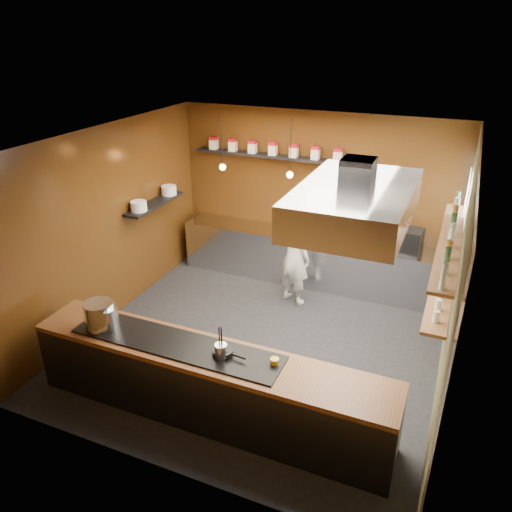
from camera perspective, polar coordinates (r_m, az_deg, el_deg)
The scene contains 26 objects.
floor at distance 7.50m, azimuth 0.47°, elevation -9.98°, with size 5.00×5.00×0.00m, color black.
back_wall at distance 8.95m, azimuth 6.71°, elevation 6.66°, with size 5.00×5.00×0.00m, color #3E1F0B.
left_wall at distance 7.97m, azimuth -16.37°, elevation 3.41°, with size 5.00×5.00×0.00m, color #3E1F0B.
right_wall at distance 6.33m, azimuth 21.95°, elevation -3.25°, with size 5.00×5.00×0.00m, color brown.
ceiling at distance 6.27m, azimuth 0.56°, elevation 13.05°, with size 5.00×5.00×0.00m, color silver.
window_pane at distance 7.75m, azimuth 22.70°, elevation 5.02°, with size 1.00×1.00×0.00m, color white.
prep_counter at distance 9.04m, azimuth 5.77°, elevation -0.27°, with size 4.60×0.65×0.90m, color silver.
pass_counter at distance 6.07m, azimuth -5.56°, elevation -14.35°, with size 4.40×0.72×0.94m.
tin_shelf at distance 8.91m, azimuth 1.02°, elevation 11.43°, with size 2.60×0.26×0.04m, color black.
plate_shelf at distance 8.60m, azimuth -11.48°, elevation 5.90°, with size 0.30×1.40×0.04m, color black.
bottle_shelf_upper at distance 6.43m, azimuth 21.27°, elevation 1.48°, with size 0.26×2.80×0.04m, color #8F5A39.
bottle_shelf_lower at distance 6.62m, azimuth 20.64°, elevation -2.25°, with size 0.26×2.80×0.04m, color #8F5A39.
extractor_hood at distance 5.66m, azimuth 11.26°, elevation 6.02°, with size 1.20×2.00×0.72m.
pendant_left at distance 8.54m, azimuth -3.85°, elevation 10.44°, with size 0.10×0.10×0.95m.
pendant_right at distance 8.08m, azimuth 3.89°, elevation 9.59°, with size 0.10×0.10×0.95m.
storage_tins at distance 8.82m, azimuth 1.95°, elevation 12.17°, with size 2.43×0.13×0.22m.
plate_stacks at distance 8.57m, azimuth -11.53°, elevation 6.53°, with size 0.26×1.16×0.16m.
bottles at distance 6.38m, azimuth 21.47°, elevation 2.63°, with size 0.06×2.66×0.24m.
wine_glasses at distance 6.58m, azimuth 20.76°, elevation -1.59°, with size 0.07×2.37×0.13m.
stockpot_large at distance 6.34m, azimuth -17.45°, elevation -6.49°, with size 0.35×0.35×0.34m, color #B1B4B9.
stockpot_small at distance 6.32m, azimuth -16.83°, elevation -6.78°, with size 0.31×0.31×0.29m, color silver.
utensil_crock at distance 5.60m, azimuth -4.03°, elevation -10.82°, with size 0.14×0.14×0.18m, color #B1B3B8.
frying_pan at distance 5.69m, azimuth -3.74°, elevation -10.93°, with size 0.42×0.25×0.06m.
butter_jar at distance 5.55m, azimuth 2.14°, elevation -12.02°, with size 0.10×0.10×0.09m, color gold.
espresso_machine at distance 8.44m, azimuth 17.01°, elevation 1.65°, with size 0.41×0.39×0.41m, color black.
chef at distance 8.21m, azimuth 4.36°, elevation -0.13°, with size 0.60×0.39×1.63m, color white.
Camera 1 is at (2.34, -5.66, 4.32)m, focal length 35.00 mm.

